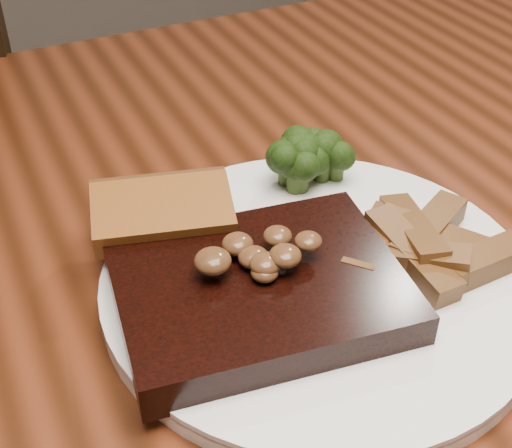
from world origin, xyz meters
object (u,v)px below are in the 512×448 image
(plate, at_px, (317,282))
(potato_wedges, at_px, (417,251))
(steak, at_px, (259,291))
(garlic_bread, at_px, (165,234))
(dining_table, at_px, (260,330))

(plate, xyz_separation_m, potato_wedges, (0.07, -0.02, 0.02))
(steak, distance_m, garlic_bread, 0.09)
(plate, xyz_separation_m, garlic_bread, (-0.09, 0.08, 0.02))
(dining_table, relative_size, steak, 8.62)
(garlic_bread, xyz_separation_m, potato_wedges, (0.16, -0.10, 0.00))
(steak, xyz_separation_m, garlic_bread, (-0.04, 0.09, -0.00))
(garlic_bread, bearing_deg, plate, -27.81)
(dining_table, relative_size, plate, 5.22)
(dining_table, bearing_deg, potato_wedges, -43.56)
(steak, bearing_deg, dining_table, 70.98)
(dining_table, xyz_separation_m, potato_wedges, (0.08, -0.08, 0.12))
(steak, bearing_deg, plate, 17.94)
(steak, height_order, potato_wedges, steak)
(garlic_bread, relative_size, potato_wedges, 0.88)
(plate, relative_size, garlic_bread, 3.06)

